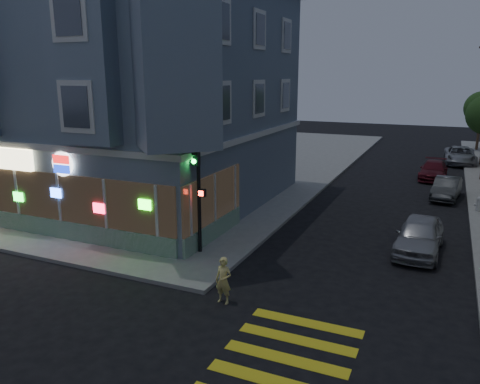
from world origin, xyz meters
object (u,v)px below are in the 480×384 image
Objects in this scene: running_child at (223,280)px; parked_car_c at (433,170)px; parked_car_b at (446,188)px; fire_hydrant at (479,204)px; traffic_signal at (198,178)px; parked_car_d at (460,155)px; parked_car_a at (419,236)px.

running_child is 22.38m from parked_car_c.
fire_hydrant is (1.54, -2.68, -0.05)m from parked_car_b.
running_child reaches higher than fire_hydrant.
parked_car_b is 0.89× the size of parked_car_c.
parked_car_c is 0.94× the size of traffic_signal.
running_child is at bearing -105.89° from parked_car_d.
parked_car_a is at bearing 57.25° from running_child.
parked_car_a is 9.54m from parked_car_b.
parked_car_a reaches higher than parked_car_d.
fire_hydrant is (0.73, -14.79, -0.13)m from parked_car_d.
parked_car_d is (1.68, 21.61, -0.03)m from parked_car_a.
parked_car_c is at bearing -106.32° from parked_car_d.
traffic_signal is (-7.78, -18.67, 2.53)m from parked_car_c.
traffic_signal is at bearing -112.69° from parked_car_d.
running_child is 8.71m from parked_car_a.
parked_car_b is 3.09m from fire_hydrant.
fire_hydrant is at bearing 73.58° from parked_car_a.
parked_car_c is 8.34m from fire_hydrant.
traffic_signal reaches higher than parked_car_b.
running_child is 0.36× the size of parked_car_c.
running_child is 29.40m from parked_car_d.
parked_car_b is (6.10, 16.47, -0.13)m from running_child.
parked_car_c is 20.39m from traffic_signal.
parked_car_b is at bearing 119.92° from fire_hydrant.
parked_car_d reaches higher than fire_hydrant.
parked_car_a is 1.13× the size of parked_car_b.
parked_car_c is at bearing 106.93° from fire_hydrant.
parked_car_d is at bearing 88.57° from parked_car_a.
parked_car_c is at bearing 80.70° from running_child.
parked_car_b is at bearing -96.15° from parked_car_d.
parked_car_d is at bearing 80.57° from running_child.
parked_car_c is at bearing 106.01° from parked_car_b.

